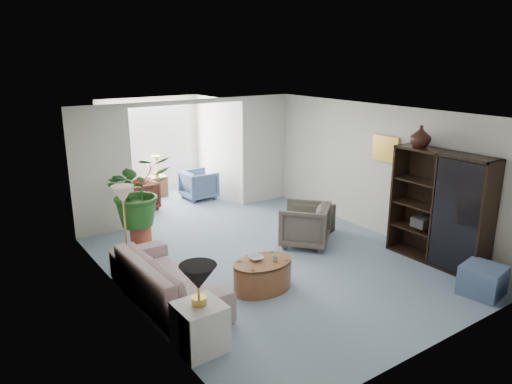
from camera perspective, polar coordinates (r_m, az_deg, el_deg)
floor at (r=8.20m, az=2.42°, el=-8.37°), size 6.00×6.00×0.00m
sunroom_floor at (r=11.52m, az=-9.99°, el=-1.31°), size 2.60×2.60×0.00m
back_pier_left at (r=9.55m, az=-17.88°, el=2.34°), size 1.20×0.12×2.50m
back_pier_right at (r=11.21m, az=0.98°, el=5.06°), size 1.20×0.12×2.50m
back_header at (r=10.06m, az=-7.96°, el=10.55°), size 2.60×0.12×0.10m
window_pane at (r=12.16m, az=-12.48°, el=6.27°), size 2.20×0.02×1.50m
window_blinds at (r=12.14m, az=-12.42°, el=6.25°), size 2.20×0.02×1.50m
framed_picture at (r=9.26m, az=15.21°, el=4.99°), size 0.04×0.50×0.40m
sofa at (r=7.04m, az=-10.52°, el=-10.00°), size 0.92×2.27×0.66m
end_table at (r=5.90m, az=-6.66°, el=-15.65°), size 0.55×0.55×0.59m
table_lamp at (r=5.59m, az=-6.88°, el=-10.02°), size 0.44×0.44×0.30m
floor_lamp at (r=7.88m, az=-15.57°, el=-0.30°), size 0.36×0.36×0.28m
coffee_table at (r=7.24m, az=0.82°, el=-9.85°), size 1.09×1.09×0.45m
coffee_bowl at (r=7.18m, az=0.03°, el=-7.86°), size 0.25×0.25×0.05m
coffee_cup at (r=7.13m, az=2.29°, el=-7.90°), size 0.11×0.11×0.09m
wingback_chair at (r=8.82m, az=5.82°, el=-3.90°), size 1.19×1.19×0.78m
side_table_dark at (r=9.51m, az=7.84°, el=-3.20°), size 0.56×0.50×0.55m
entertainment_cabinet at (r=8.45m, az=21.00°, el=-1.83°), size 0.45×1.71×1.90m
cabinet_urn at (r=8.48m, az=18.99°, el=6.28°), size 0.34×0.34×0.36m
ottoman at (r=7.84m, az=25.33°, el=-9.44°), size 0.64×0.64×0.44m
plant_pot at (r=9.28m, az=-13.53°, el=-4.77°), size 0.40×0.40×0.32m
house_plant at (r=9.02m, az=-13.87°, el=0.13°), size 1.20×1.04×1.33m
sunroom_chair_blue at (r=11.70m, az=-6.80°, el=0.87°), size 0.76×0.74×0.69m
sunroom_chair_maroon at (r=11.11m, az=-13.62°, el=-0.40°), size 0.72×0.70×0.65m
sunroom_table at (r=12.07m, az=-11.61°, el=0.67°), size 0.42×0.32×0.51m
shelf_clutter at (r=8.37m, az=21.64°, el=-3.21°), size 0.30×1.05×0.61m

